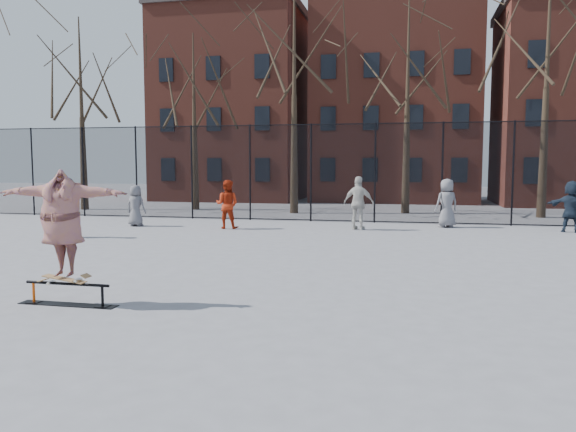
% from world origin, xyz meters
% --- Properties ---
extents(ground, '(100.00, 100.00, 0.00)m').
position_xyz_m(ground, '(0.00, 0.00, 0.00)').
color(ground, slate).
extents(skate_rail, '(1.76, 0.27, 0.39)m').
position_xyz_m(skate_rail, '(-3.00, -1.41, 0.15)').
color(skate_rail, black).
rests_on(skate_rail, ground).
extents(skateboard, '(0.81, 0.19, 0.10)m').
position_xyz_m(skateboard, '(-3.05, -1.41, 0.44)').
color(skateboard, olive).
rests_on(skateboard, skate_rail).
extents(skater, '(2.27, 0.91, 1.79)m').
position_xyz_m(skater, '(-3.05, -1.41, 1.38)').
color(skater, '#6B388D').
rests_on(skater, skateboard).
extents(bystander_grey, '(0.81, 0.57, 1.56)m').
position_xyz_m(bystander_grey, '(-7.58, 9.79, 0.78)').
color(bystander_grey, '#5E5D62').
rests_on(bystander_grey, ground).
extents(bystander_black, '(0.74, 0.51, 1.93)m').
position_xyz_m(bystander_black, '(-8.12, 6.37, 0.97)').
color(bystander_black, black).
rests_on(bystander_black, ground).
extents(bystander_red, '(0.87, 0.68, 1.78)m').
position_xyz_m(bystander_red, '(-3.94, 9.79, 0.89)').
color(bystander_red, '#A9270E').
rests_on(bystander_red, ground).
extents(bystander_white, '(1.21, 0.72, 1.93)m').
position_xyz_m(bystander_white, '(0.80, 10.45, 0.96)').
color(bystander_white, beige).
rests_on(bystander_white, ground).
extents(bystander_navy, '(1.74, 1.17, 1.80)m').
position_xyz_m(bystander_navy, '(8.08, 11.31, 0.90)').
color(bystander_navy, '#1A2635').
rests_on(bystander_navy, ground).
extents(bystander_extra, '(1.05, 0.91, 1.82)m').
position_xyz_m(bystander_extra, '(3.94, 11.93, 0.91)').
color(bystander_extra, slate).
rests_on(bystander_extra, ground).
extents(fence, '(34.03, 0.07, 4.00)m').
position_xyz_m(fence, '(-0.01, 13.00, 2.05)').
color(fence, black).
rests_on(fence, ground).
extents(tree_row, '(33.66, 7.46, 10.67)m').
position_xyz_m(tree_row, '(-0.25, 17.15, 7.36)').
color(tree_row, black).
rests_on(tree_row, ground).
extents(rowhouses, '(29.00, 7.00, 13.00)m').
position_xyz_m(rowhouses, '(0.72, 26.00, 6.06)').
color(rowhouses, brown).
rests_on(rowhouses, ground).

